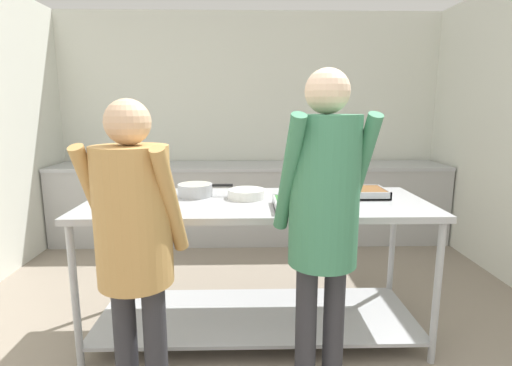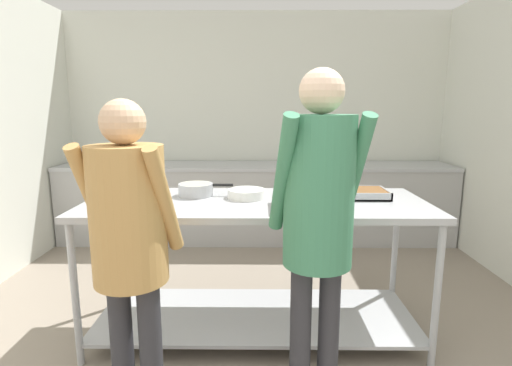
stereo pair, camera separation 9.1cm
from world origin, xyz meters
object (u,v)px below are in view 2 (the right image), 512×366
(serving_tray_vegetables, at_px, (358,193))
(guest_serving_left, at_px, (318,207))
(broccoli_bowl, at_px, (142,192))
(sauce_pan, at_px, (196,189))
(plate_stack, at_px, (247,194))
(guest_serving_right, at_px, (129,229))
(serving_tray_roast, at_px, (303,205))
(water_bottle, at_px, (349,153))

(serving_tray_vegetables, distance_m, guest_serving_left, 0.91)
(broccoli_bowl, distance_m, guest_serving_left, 1.31)
(sauce_pan, relative_size, plate_stack, 1.44)
(guest_serving_right, bearing_deg, plate_stack, 57.06)
(sauce_pan, bearing_deg, guest_serving_left, -49.46)
(serving_tray_vegetables, xyz_separation_m, guest_serving_right, (-1.30, -0.86, 0.01))
(sauce_pan, xyz_separation_m, serving_tray_roast, (0.70, -0.36, -0.02))
(serving_tray_roast, bearing_deg, guest_serving_left, -87.86)
(guest_serving_left, height_order, water_bottle, guest_serving_left)
(broccoli_bowl, height_order, guest_serving_right, guest_serving_right)
(serving_tray_vegetables, bearing_deg, water_bottle, 79.73)
(serving_tray_vegetables, bearing_deg, plate_stack, -177.08)
(serving_tray_vegetables, bearing_deg, sauce_pan, 178.61)
(broccoli_bowl, distance_m, serving_tray_roast, 1.09)
(plate_stack, xyz_separation_m, guest_serving_left, (0.37, -0.78, 0.10))
(sauce_pan, relative_size, serving_tray_roast, 1.02)
(serving_tray_roast, distance_m, serving_tray_vegetables, 0.53)
(guest_serving_left, height_order, guest_serving_right, guest_serving_left)
(serving_tray_roast, bearing_deg, serving_tray_vegetables, 38.76)
(guest_serving_left, bearing_deg, serving_tray_roast, 92.14)
(guest_serving_right, height_order, water_bottle, guest_serving_right)
(sauce_pan, height_order, water_bottle, water_bottle)
(serving_tray_vegetables, height_order, water_bottle, water_bottle)
(plate_stack, bearing_deg, guest_serving_right, -122.94)
(plate_stack, xyz_separation_m, serving_tray_vegetables, (0.76, 0.04, -0.00))
(broccoli_bowl, height_order, serving_tray_roast, broccoli_bowl)
(broccoli_bowl, relative_size, sauce_pan, 0.66)
(guest_serving_left, distance_m, guest_serving_right, 0.91)
(guest_serving_right, bearing_deg, water_bottle, 58.72)
(sauce_pan, bearing_deg, serving_tray_roast, -26.91)
(guest_serving_left, bearing_deg, water_bottle, 74.66)
(serving_tray_roast, distance_m, guest_serving_right, 1.03)
(broccoli_bowl, bearing_deg, sauce_pan, 15.03)
(serving_tray_roast, relative_size, guest_serving_left, 0.22)
(guest_serving_left, xyz_separation_m, guest_serving_right, (-0.90, -0.04, -0.10))
(sauce_pan, distance_m, guest_serving_left, 1.12)
(plate_stack, height_order, guest_serving_left, guest_serving_left)
(sauce_pan, height_order, guest_serving_left, guest_serving_left)
(water_bottle, bearing_deg, plate_stack, -120.52)
(sauce_pan, xyz_separation_m, serving_tray_vegetables, (1.12, -0.03, -0.02))
(guest_serving_left, bearing_deg, sauce_pan, 130.54)
(sauce_pan, distance_m, water_bottle, 2.30)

